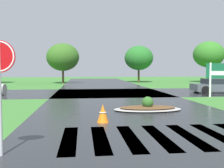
# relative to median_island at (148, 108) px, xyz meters

# --- Properties ---
(asphalt_roadway) EXTENTS (9.17, 80.00, 0.01)m
(asphalt_roadway) POSITION_rel_median_island_xyz_m (-0.88, 0.07, -0.13)
(asphalt_roadway) COLOR #232628
(asphalt_roadway) RESTS_ON ground
(asphalt_cross_road) EXTENTS (90.00, 8.26, 0.01)m
(asphalt_cross_road) POSITION_rel_median_island_xyz_m (-0.88, 9.59, -0.13)
(asphalt_cross_road) COLOR #232628
(asphalt_cross_road) RESTS_ON ground
(crosswalk_stripes) EXTENTS (5.85, 3.15, 0.01)m
(crosswalk_stripes) POSITION_rel_median_island_xyz_m (-0.88, -5.00, -0.13)
(crosswalk_stripes) COLOR white
(crosswalk_stripes) RESTS_ON ground
(median_island) EXTENTS (3.36, 1.79, 0.68)m
(median_island) POSITION_rel_median_island_xyz_m (0.00, 0.00, 0.00)
(median_island) COLOR #9E9B93
(median_island) RESTS_ON ground
(car_blue_compact) EXTENTS (4.16, 2.16, 1.20)m
(car_blue_compact) POSITION_rel_median_island_xyz_m (8.04, 8.50, 0.43)
(car_blue_compact) COLOR #4C545B
(car_blue_compact) RESTS_ON ground
(traffic_cone) EXTENTS (0.45, 0.45, 0.70)m
(traffic_cone) POSITION_rel_median_island_xyz_m (-2.42, -2.67, 0.21)
(traffic_cone) COLOR orange
(traffic_cone) RESTS_ON ground
(background_treeline) EXTENTS (43.10, 6.80, 6.26)m
(background_treeline) POSITION_rel_median_island_xyz_m (5.27, 24.10, 3.73)
(background_treeline) COLOR #4C3823
(background_treeline) RESTS_ON ground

